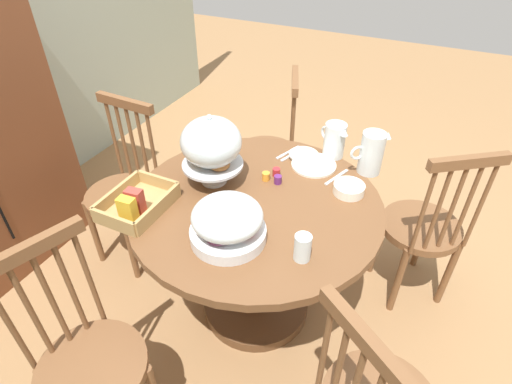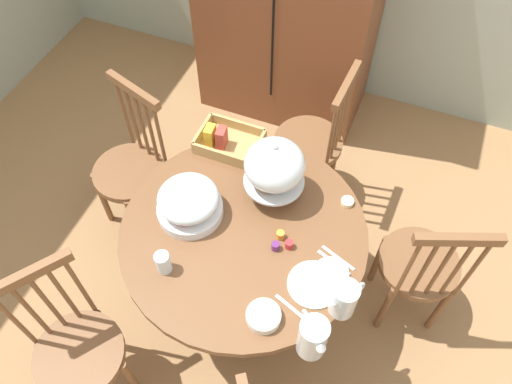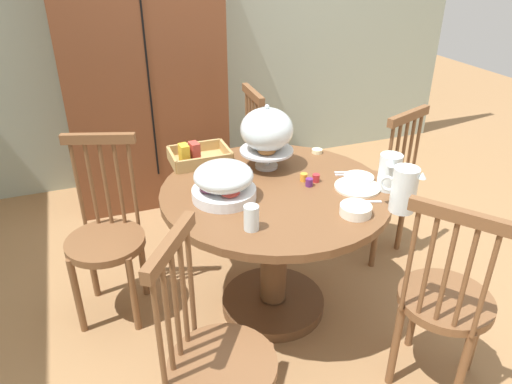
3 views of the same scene
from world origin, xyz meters
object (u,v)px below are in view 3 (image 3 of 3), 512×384
wooden_armoire (142,69)px  windsor_chair_by_cabinet (216,364)px  fruit_platter_covered (224,182)px  windsor_chair_far_side (378,188)px  dining_table (274,229)px  milk_pitcher (389,173)px  butter_dish (317,151)px  windsor_chair_near_window (106,239)px  orange_juice_pitcher (403,191)px  cereal_bowl (356,210)px  pastry_stand_with_dome (267,132)px  windsor_chair_facing_door (444,303)px  china_plate_small (359,177)px  cereal_basket (197,157)px  windsor_chair_host_seat (234,169)px  drinking_glass (251,218)px  china_plate_large (357,187)px

wooden_armoire → windsor_chair_by_cabinet: size_ratio=2.01×
fruit_platter_covered → windsor_chair_far_side: bearing=15.2°
dining_table → fruit_platter_covered: bearing=-179.3°
milk_pitcher → butter_dish: (-0.12, 0.51, -0.07)m
windsor_chair_near_window → orange_juice_pitcher: bearing=-28.7°
cereal_bowl → butter_dish: cereal_bowl is taller
windsor_chair_by_cabinet → windsor_chair_far_side: bearing=36.3°
windsor_chair_by_cabinet → milk_pitcher: bearing=25.8°
fruit_platter_covered → orange_juice_pitcher: bearing=-28.8°
dining_table → pastry_stand_with_dome: pastry_stand_with_dome is taller
wooden_armoire → windsor_chair_facing_door: bearing=-69.9°
dining_table → fruit_platter_covered: size_ratio=3.72×
windsor_chair_by_cabinet → china_plate_small: size_ratio=6.50×
windsor_chair_facing_door → cereal_basket: (-0.75, 1.14, 0.32)m
windsor_chair_far_side → fruit_platter_covered: windsor_chair_far_side is taller
orange_juice_pitcher → cereal_bowl: size_ratio=1.48×
fruit_platter_covered → milk_pitcher: 0.79m
windsor_chair_by_cabinet → cereal_basket: bearing=77.8°
windsor_chair_host_seat → windsor_chair_near_window: bearing=-147.3°
windsor_chair_by_cabinet → china_plate_small: 1.17m
windsor_chair_near_window → milk_pitcher: 1.45m
fruit_platter_covered → cereal_bowl: fruit_platter_covered is taller
windsor_chair_host_seat → orange_juice_pitcher: bearing=-73.2°
wooden_armoire → drinking_glass: wooden_armoire is taller
dining_table → china_plate_small: 0.50m
fruit_platter_covered → drinking_glass: fruit_platter_covered is taller
cereal_bowl → dining_table: bearing=123.7°
drinking_glass → windsor_chair_host_seat: bearing=75.3°
fruit_platter_covered → orange_juice_pitcher: orange_juice_pitcher is taller
windsor_chair_host_seat → butter_dish: 0.69m
windsor_chair_near_window → cereal_bowl: 1.26m
windsor_chair_near_window → milk_pitcher: bearing=-20.3°
wooden_armoire → milk_pitcher: (0.87, -1.79, -0.16)m
pastry_stand_with_dome → fruit_platter_covered: bearing=-141.6°
windsor_chair_far_side → fruit_platter_covered: size_ratio=3.25×
pastry_stand_with_dome → cereal_basket: (-0.33, 0.19, -0.16)m
fruit_platter_covered → cereal_bowl: bearing=-35.1°
wooden_armoire → windsor_chair_by_cabinet: bearing=-93.9°
windsor_chair_facing_door → orange_juice_pitcher: windsor_chair_facing_door is taller
wooden_armoire → fruit_platter_covered: (0.10, -1.60, -0.16)m
dining_table → pastry_stand_with_dome: 0.50m
windsor_chair_facing_door → milk_pitcher: 0.64m
windsor_chair_host_seat → pastry_stand_with_dome: pastry_stand_with_dome is taller
cereal_bowl → butter_dish: 0.68m
china_plate_large → china_plate_small: 0.09m
milk_pitcher → drinking_glass: 0.75m
cereal_bowl → drinking_glass: 0.47m
windsor_chair_facing_door → pastry_stand_with_dome: pastry_stand_with_dome is taller
dining_table → china_plate_small: size_ratio=7.44×
windsor_chair_near_window → china_plate_large: (1.18, -0.43, 0.29)m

